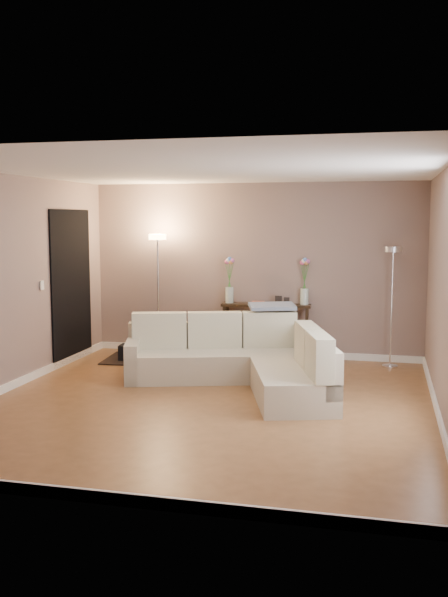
% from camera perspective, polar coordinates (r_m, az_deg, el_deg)
% --- Properties ---
extents(floor, '(5.00, 5.50, 0.01)m').
position_cam_1_polar(floor, '(7.58, -1.44, -9.03)').
color(floor, brown).
rests_on(floor, ground).
extents(ceiling, '(5.00, 5.50, 0.01)m').
position_cam_1_polar(ceiling, '(7.31, -1.50, 11.05)').
color(ceiling, white).
rests_on(ceiling, ground).
extents(wall_back, '(5.00, 0.02, 2.60)m').
position_cam_1_polar(wall_back, '(10.01, 2.64, 2.44)').
color(wall_back, gray).
rests_on(wall_back, ground).
extents(wall_front, '(5.00, 0.02, 2.60)m').
position_cam_1_polar(wall_front, '(4.74, -10.16, -2.61)').
color(wall_front, gray).
rests_on(wall_front, ground).
extents(wall_left, '(0.02, 5.50, 2.60)m').
position_cam_1_polar(wall_left, '(8.34, -18.37, 1.21)').
color(wall_left, gray).
rests_on(wall_left, ground).
extents(wall_right, '(0.02, 5.50, 2.60)m').
position_cam_1_polar(wall_right, '(7.11, 18.47, 0.28)').
color(wall_right, gray).
rests_on(wall_right, ground).
extents(baseboard_back, '(5.00, 0.03, 0.10)m').
position_cam_1_polar(baseboard_back, '(10.16, 2.57, -4.61)').
color(baseboard_back, white).
rests_on(baseboard_back, ground).
extents(baseboard_front, '(5.00, 0.03, 0.10)m').
position_cam_1_polar(baseboard_front, '(5.12, -9.73, -16.50)').
color(baseboard_front, white).
rests_on(baseboard_front, ground).
extents(baseboard_left, '(0.03, 5.50, 0.10)m').
position_cam_1_polar(baseboard_left, '(8.54, -17.90, -7.17)').
color(baseboard_left, white).
rests_on(baseboard_left, ground).
extents(baseboard_right, '(0.03, 5.50, 0.10)m').
position_cam_1_polar(baseboard_right, '(7.35, 17.89, -9.44)').
color(baseboard_right, white).
rests_on(baseboard_right, ground).
extents(doorway, '(0.02, 1.20, 2.20)m').
position_cam_1_polar(doorway, '(9.82, -12.94, 1.02)').
color(doorway, black).
rests_on(doorway, ground).
extents(switch_plate, '(0.02, 0.08, 0.12)m').
position_cam_1_polar(switch_plate, '(9.06, -15.35, 1.11)').
color(switch_plate, white).
rests_on(switch_plate, ground).
extents(sectional_sofa, '(2.95, 2.43, 0.84)m').
position_cam_1_polar(sectional_sofa, '(8.35, 1.83, -5.30)').
color(sectional_sofa, beige).
rests_on(sectional_sofa, floor).
extents(throw_blanket, '(0.69, 0.53, 0.08)m').
position_cam_1_polar(throw_blanket, '(8.88, 4.16, -0.66)').
color(throw_blanket, slate).
rests_on(throw_blanket, sectional_sofa).
extents(console_table, '(1.34, 0.44, 0.81)m').
position_cam_1_polar(console_table, '(9.97, 3.17, -2.45)').
color(console_table, black).
rests_on(console_table, floor).
extents(leaning_mirror, '(0.94, 0.10, 0.73)m').
position_cam_1_polar(leaning_mirror, '(10.04, 3.79, 1.79)').
color(leaning_mirror, black).
rests_on(leaning_mirror, console_table).
extents(table_decor, '(0.56, 0.13, 0.13)m').
position_cam_1_polar(table_decor, '(9.87, 3.62, -0.30)').
color(table_decor, '#BE4921').
rests_on(table_decor, console_table).
extents(flower_vase_left, '(0.15, 0.13, 0.70)m').
position_cam_1_polar(flower_vase_left, '(9.95, 0.47, 1.30)').
color(flower_vase_left, silver).
rests_on(flower_vase_left, console_table).
extents(flower_vase_right, '(0.15, 0.13, 0.70)m').
position_cam_1_polar(flower_vase_right, '(9.83, 6.92, 1.17)').
color(flower_vase_right, silver).
rests_on(flower_vase_right, console_table).
extents(floor_lamp_lit, '(0.28, 0.28, 1.84)m').
position_cam_1_polar(floor_lamp_lit, '(10.05, -5.69, 2.43)').
color(floor_lamp_lit, silver).
rests_on(floor_lamp_lit, floor).
extents(floor_lamp_unlit, '(0.28, 0.28, 1.69)m').
position_cam_1_polar(floor_lamp_unlit, '(9.46, 14.24, 1.33)').
color(floor_lamp_unlit, silver).
rests_on(floor_lamp_unlit, floor).
extents(charcoal_rug, '(1.28, 1.01, 0.02)m').
position_cam_1_polar(charcoal_rug, '(9.92, -6.65, -5.18)').
color(charcoal_rug, black).
rests_on(charcoal_rug, floor).
extents(black_bag, '(0.36, 0.27, 0.22)m').
position_cam_1_polar(black_bag, '(9.85, -7.94, -4.58)').
color(black_bag, black).
rests_on(black_bag, charcoal_rug).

